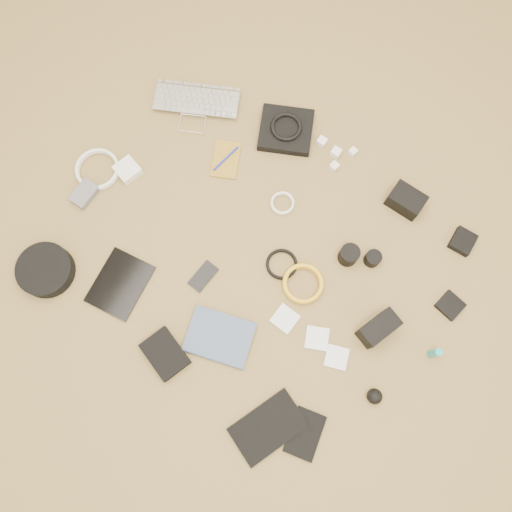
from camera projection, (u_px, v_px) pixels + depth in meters
The scene contains 33 objects.
laptop at pixel (195, 111), 1.88m from camera, with size 0.32×0.22×0.03m, color silver.
headphone_pouch at pixel (286, 130), 1.85m from camera, with size 0.19×0.18×0.03m, color black.
headphones at pixel (286, 127), 1.83m from camera, with size 0.12×0.12×0.01m, color black.
charger_a at pixel (322, 142), 1.84m from camera, with size 0.03×0.03×0.03m, color white.
charger_b at pixel (336, 153), 1.83m from camera, with size 0.03×0.03×0.03m, color white.
charger_c at pixel (353, 152), 1.83m from camera, with size 0.03×0.03×0.02m, color white.
charger_d at pixel (334, 166), 1.82m from camera, with size 0.03×0.03×0.03m, color white.
dslr_camera at pixel (406, 200), 1.76m from camera, with size 0.12×0.08×0.07m, color black.
lens_pouch at pixel (463, 241), 1.74m from camera, with size 0.07×0.08×0.03m, color black.
notebook_olive at pixel (226, 159), 1.84m from camera, with size 0.09×0.15×0.01m, color olive.
pen_blue at pixel (226, 159), 1.83m from camera, with size 0.01×0.01×0.13m, color #1420A8.
cable_white_a at pixel (282, 204), 1.79m from camera, with size 0.09×0.09×0.01m, color white.
lens_a at pixel (349, 255), 1.71m from camera, with size 0.07×0.07×0.07m, color black.
lens_b at pixel (373, 259), 1.72m from camera, with size 0.06×0.06×0.05m, color black.
card_reader at pixel (450, 305), 1.69m from camera, with size 0.08×0.08×0.02m, color black.
power_brick at pixel (128, 170), 1.81m from camera, with size 0.08×0.08×0.03m, color white.
cable_white_b at pixel (98, 170), 1.82m from camera, with size 0.16×0.16×0.01m, color white.
cable_black at pixel (282, 265), 1.73m from camera, with size 0.11×0.11×0.01m, color black.
cable_yellow at pixel (303, 284), 1.71m from camera, with size 0.14×0.14×0.02m, color gold.
flash at pixel (378, 328), 1.63m from camera, with size 0.07×0.13×0.10m, color black.
lens_cleaner at pixel (435, 353), 1.62m from camera, with size 0.02×0.02×0.09m, color teal.
battery_charger at pixel (85, 194), 1.79m from camera, with size 0.06×0.10×0.03m, color #5C5B60.
tablet at pixel (120, 284), 1.71m from camera, with size 0.17×0.21×0.01m, color black.
phone at pixel (203, 276), 1.72m from camera, with size 0.06×0.11×0.01m, color black.
filter_case_left at pixel (285, 319), 1.68m from camera, with size 0.08×0.08×0.01m, color silver.
filter_case_mid at pixel (317, 338), 1.66m from camera, with size 0.08×0.08×0.01m, color silver.
filter_case_right at pixel (337, 357), 1.65m from camera, with size 0.07×0.07×0.01m, color silver.
air_blower at pixel (375, 396), 1.60m from camera, with size 0.05×0.05×0.05m, color black.
headphone_case at pixel (46, 270), 1.70m from camera, with size 0.19×0.19×0.05m, color black.
drive_case at pixel (165, 354), 1.64m from camera, with size 0.15×0.11×0.04m, color black.
paperback at pixel (212, 360), 1.64m from camera, with size 0.16×0.21×0.02m, color #41536F.
notebook_black_a at pixel (268, 427), 1.59m from camera, with size 0.14×0.23×0.02m, color black.
notebook_black_b at pixel (305, 434), 1.59m from camera, with size 0.10×0.15×0.01m, color black.
Camera 1 is at (0.28, -0.39, 1.68)m, focal length 35.00 mm.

